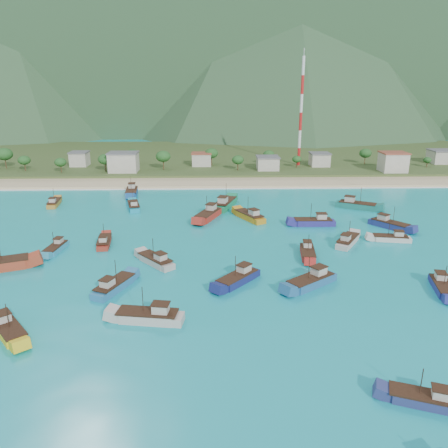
{
  "coord_description": "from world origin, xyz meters",
  "views": [
    {
      "loc": [
        1.28,
        -83.71,
        35.37
      ],
      "look_at": [
        4.08,
        18.0,
        3.0
      ],
      "focal_mm": 35.0,
      "sensor_mm": 36.0,
      "label": 1
    }
  ],
  "objects_px": {
    "radio_tower": "(301,112)",
    "boat_19": "(104,242)",
    "boat_18": "(134,207)",
    "boat_12": "(114,286)",
    "boat_27": "(425,400)",
    "boat_1": "(225,204)",
    "boat_20": "(149,317)",
    "boat_24": "(442,287)",
    "boat_13": "(56,249)",
    "boat_17": "(390,225)",
    "boat_22": "(132,192)",
    "boat_26": "(156,261)",
    "boat_28": "(8,330)",
    "boat_29": "(357,206)",
    "boat_7": "(314,222)",
    "boat_15": "(208,215)",
    "boat_21": "(250,216)",
    "boat_10": "(238,279)",
    "boat_25": "(54,203)",
    "boat_16": "(311,282)",
    "boat_2": "(391,239)",
    "boat_11": "(308,253)"
  },
  "relations": [
    {
      "from": "boat_19",
      "to": "boat_24",
      "type": "height_order",
      "value": "boat_24"
    },
    {
      "from": "boat_13",
      "to": "boat_24",
      "type": "xyz_separation_m",
      "value": [
        76.5,
        -21.92,
        0.08
      ]
    },
    {
      "from": "boat_11",
      "to": "boat_7",
      "type": "bearing_deg",
      "value": -98.55
    },
    {
      "from": "boat_1",
      "to": "boat_13",
      "type": "height_order",
      "value": "boat_1"
    },
    {
      "from": "boat_26",
      "to": "boat_28",
      "type": "bearing_deg",
      "value": -166.04
    },
    {
      "from": "boat_21",
      "to": "boat_12",
      "type": "bearing_deg",
      "value": -152.04
    },
    {
      "from": "radio_tower",
      "to": "boat_15",
      "type": "xyz_separation_m",
      "value": [
        -39.54,
        -75.35,
        -23.41
      ]
    },
    {
      "from": "boat_12",
      "to": "boat_25",
      "type": "relative_size",
      "value": 1.06
    },
    {
      "from": "boat_10",
      "to": "boat_17",
      "type": "distance_m",
      "value": 52.39
    },
    {
      "from": "radio_tower",
      "to": "boat_19",
      "type": "bearing_deg",
      "value": -123.6
    },
    {
      "from": "boat_29",
      "to": "boat_28",
      "type": "bearing_deg",
      "value": -18.61
    },
    {
      "from": "boat_16",
      "to": "boat_20",
      "type": "distance_m",
      "value": 30.69
    },
    {
      "from": "boat_7",
      "to": "boat_15",
      "type": "relative_size",
      "value": 0.87
    },
    {
      "from": "boat_26",
      "to": "boat_28",
      "type": "distance_m",
      "value": 32.25
    },
    {
      "from": "boat_18",
      "to": "boat_26",
      "type": "height_order",
      "value": "boat_18"
    },
    {
      "from": "boat_25",
      "to": "boat_16",
      "type": "bearing_deg",
      "value": -48.52
    },
    {
      "from": "boat_1",
      "to": "boat_7",
      "type": "relative_size",
      "value": 1.24
    },
    {
      "from": "boat_17",
      "to": "boat_24",
      "type": "distance_m",
      "value": 36.67
    },
    {
      "from": "boat_2",
      "to": "boat_16",
      "type": "xyz_separation_m",
      "value": [
        -24.36,
        -23.72,
        0.22
      ]
    },
    {
      "from": "boat_18",
      "to": "boat_19",
      "type": "bearing_deg",
      "value": -107.0
    },
    {
      "from": "boat_16",
      "to": "boat_22",
      "type": "distance_m",
      "value": 84.89
    },
    {
      "from": "boat_12",
      "to": "boat_16",
      "type": "distance_m",
      "value": 36.03
    },
    {
      "from": "boat_27",
      "to": "boat_29",
      "type": "relative_size",
      "value": 0.74
    },
    {
      "from": "boat_1",
      "to": "boat_2",
      "type": "relative_size",
      "value": 1.47
    },
    {
      "from": "boat_1",
      "to": "boat_21",
      "type": "distance_m",
      "value": 14.05
    },
    {
      "from": "boat_12",
      "to": "boat_27",
      "type": "height_order",
      "value": "boat_12"
    },
    {
      "from": "boat_17",
      "to": "boat_22",
      "type": "bearing_deg",
      "value": -65.79
    },
    {
      "from": "radio_tower",
      "to": "boat_27",
      "type": "xyz_separation_m",
      "value": [
        -13.87,
        -150.37,
        -23.79
      ]
    },
    {
      "from": "boat_2",
      "to": "boat_21",
      "type": "distance_m",
      "value": 37.18
    },
    {
      "from": "boat_1",
      "to": "boat_20",
      "type": "distance_m",
      "value": 68.27
    },
    {
      "from": "boat_15",
      "to": "boat_21",
      "type": "bearing_deg",
      "value": -162.65
    },
    {
      "from": "boat_24",
      "to": "boat_2",
      "type": "bearing_deg",
      "value": -79.56
    },
    {
      "from": "boat_18",
      "to": "boat_19",
      "type": "distance_m",
      "value": 31.06
    },
    {
      "from": "radio_tower",
      "to": "boat_16",
      "type": "relative_size",
      "value": 4.25
    },
    {
      "from": "boat_11",
      "to": "boat_18",
      "type": "relative_size",
      "value": 0.93
    },
    {
      "from": "boat_13",
      "to": "boat_29",
      "type": "distance_m",
      "value": 85.24
    },
    {
      "from": "boat_20",
      "to": "boat_21",
      "type": "xyz_separation_m",
      "value": [
        20.35,
        54.3,
        0.06
      ]
    },
    {
      "from": "boat_13",
      "to": "boat_26",
      "type": "relative_size",
      "value": 0.94
    },
    {
      "from": "boat_12",
      "to": "boat_22",
      "type": "relative_size",
      "value": 0.86
    },
    {
      "from": "radio_tower",
      "to": "boat_12",
      "type": "relative_size",
      "value": 4.4
    },
    {
      "from": "boat_7",
      "to": "boat_13",
      "type": "distance_m",
      "value": 64.23
    },
    {
      "from": "boat_29",
      "to": "boat_7",
      "type": "bearing_deg",
      "value": -17.22
    },
    {
      "from": "boat_24",
      "to": "boat_27",
      "type": "xyz_separation_m",
      "value": [
        -16.89,
        -29.11,
        -0.08
      ]
    },
    {
      "from": "boat_21",
      "to": "radio_tower",
      "type": "bearing_deg",
      "value": 40.98
    },
    {
      "from": "boat_18",
      "to": "boat_27",
      "type": "xyz_separation_m",
      "value": [
        48.14,
        -85.72,
        -0.15
      ]
    },
    {
      "from": "boat_16",
      "to": "boat_10",
      "type": "bearing_deg",
      "value": 46.3
    },
    {
      "from": "boat_17",
      "to": "boat_21",
      "type": "xyz_separation_m",
      "value": [
        -35.83,
        8.49,
        0.05
      ]
    },
    {
      "from": "boat_22",
      "to": "boat_17",
      "type": "bearing_deg",
      "value": 146.92
    },
    {
      "from": "boat_18",
      "to": "boat_29",
      "type": "height_order",
      "value": "boat_29"
    },
    {
      "from": "boat_18",
      "to": "boat_12",
      "type": "bearing_deg",
      "value": -98.08
    }
  ]
}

